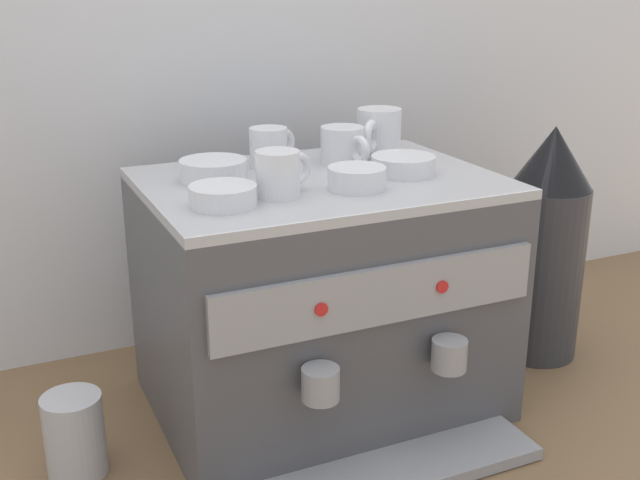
{
  "coord_description": "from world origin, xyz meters",
  "views": [
    {
      "loc": [
        -0.53,
        -1.15,
        0.75
      ],
      "look_at": [
        0.0,
        0.0,
        0.31
      ],
      "focal_mm": 44.1,
      "sensor_mm": 36.0,
      "label": 1
    }
  ],
  "objects_px": {
    "ceramic_cup_2": "(280,173)",
    "ceramic_cup_3": "(378,132)",
    "ceramic_bowl_3": "(223,196)",
    "milk_pitcher": "(75,435)",
    "espresso_machine": "(321,296)",
    "ceramic_bowl_1": "(357,179)",
    "ceramic_cup_0": "(270,147)",
    "ceramic_bowl_2": "(213,171)",
    "ceramic_bowl_0": "(403,165)",
    "coffee_grinder": "(545,244)",
    "ceramic_cup_1": "(344,145)"
  },
  "relations": [
    {
      "from": "ceramic_bowl_1",
      "to": "ceramic_bowl_3",
      "type": "bearing_deg",
      "value": -178.97
    },
    {
      "from": "espresso_machine",
      "to": "ceramic_bowl_3",
      "type": "distance_m",
      "value": 0.31
    },
    {
      "from": "espresso_machine",
      "to": "ceramic_bowl_1",
      "type": "xyz_separation_m",
      "value": [
        0.02,
        -0.08,
        0.23
      ]
    },
    {
      "from": "ceramic_cup_2",
      "to": "espresso_machine",
      "type": "bearing_deg",
      "value": 34.61
    },
    {
      "from": "ceramic_bowl_1",
      "to": "milk_pitcher",
      "type": "height_order",
      "value": "ceramic_bowl_1"
    },
    {
      "from": "ceramic_bowl_1",
      "to": "ceramic_bowl_2",
      "type": "xyz_separation_m",
      "value": [
        -0.19,
        0.14,
        0.0
      ]
    },
    {
      "from": "ceramic_cup_3",
      "to": "milk_pitcher",
      "type": "bearing_deg",
      "value": -164.98
    },
    {
      "from": "ceramic_cup_1",
      "to": "ceramic_bowl_3",
      "type": "relative_size",
      "value": 1.14
    },
    {
      "from": "ceramic_cup_0",
      "to": "ceramic_cup_2",
      "type": "relative_size",
      "value": 0.96
    },
    {
      "from": "espresso_machine",
      "to": "ceramic_bowl_3",
      "type": "bearing_deg",
      "value": -156.5
    },
    {
      "from": "espresso_machine",
      "to": "ceramic_cup_3",
      "type": "height_order",
      "value": "ceramic_cup_3"
    },
    {
      "from": "milk_pitcher",
      "to": "ceramic_bowl_1",
      "type": "bearing_deg",
      "value": -5.29
    },
    {
      "from": "espresso_machine",
      "to": "ceramic_cup_0",
      "type": "height_order",
      "value": "ceramic_cup_0"
    },
    {
      "from": "ceramic_cup_0",
      "to": "ceramic_cup_2",
      "type": "bearing_deg",
      "value": -106.73
    },
    {
      "from": "ceramic_cup_2",
      "to": "ceramic_bowl_0",
      "type": "relative_size",
      "value": 0.93
    },
    {
      "from": "ceramic_bowl_3",
      "to": "milk_pitcher",
      "type": "xyz_separation_m",
      "value": [
        -0.24,
        0.05,
        -0.37
      ]
    },
    {
      "from": "ceramic_cup_0",
      "to": "ceramic_bowl_0",
      "type": "bearing_deg",
      "value": -36.82
    },
    {
      "from": "ceramic_bowl_0",
      "to": "ceramic_cup_2",
      "type": "bearing_deg",
      "value": -170.12
    },
    {
      "from": "ceramic_bowl_1",
      "to": "ceramic_bowl_2",
      "type": "relative_size",
      "value": 0.83
    },
    {
      "from": "ceramic_cup_2",
      "to": "ceramic_bowl_1",
      "type": "distance_m",
      "value": 0.13
    },
    {
      "from": "ceramic_bowl_2",
      "to": "espresso_machine",
      "type": "bearing_deg",
      "value": -20.27
    },
    {
      "from": "ceramic_cup_1",
      "to": "ceramic_bowl_2",
      "type": "distance_m",
      "value": 0.25
    },
    {
      "from": "ceramic_cup_1",
      "to": "coffee_grinder",
      "type": "relative_size",
      "value": 0.24
    },
    {
      "from": "ceramic_cup_3",
      "to": "ceramic_bowl_0",
      "type": "relative_size",
      "value": 0.99
    },
    {
      "from": "ceramic_cup_0",
      "to": "ceramic_cup_3",
      "type": "distance_m",
      "value": 0.22
    },
    {
      "from": "ceramic_cup_2",
      "to": "milk_pitcher",
      "type": "bearing_deg",
      "value": 174.7
    },
    {
      "from": "ceramic_cup_0",
      "to": "ceramic_cup_1",
      "type": "bearing_deg",
      "value": -11.75
    },
    {
      "from": "espresso_machine",
      "to": "coffee_grinder",
      "type": "distance_m",
      "value": 0.49
    },
    {
      "from": "ceramic_cup_0",
      "to": "ceramic_cup_2",
      "type": "height_order",
      "value": "same"
    },
    {
      "from": "ceramic_bowl_0",
      "to": "coffee_grinder",
      "type": "relative_size",
      "value": 0.23
    },
    {
      "from": "ceramic_bowl_2",
      "to": "ceramic_bowl_0",
      "type": "bearing_deg",
      "value": -16.32
    },
    {
      "from": "ceramic_bowl_1",
      "to": "ceramic_cup_2",
      "type": "bearing_deg",
      "value": 174.75
    },
    {
      "from": "ceramic_cup_2",
      "to": "ceramic_bowl_3",
      "type": "xyz_separation_m",
      "value": [
        -0.1,
        -0.02,
        -0.02
      ]
    },
    {
      "from": "ceramic_cup_2",
      "to": "coffee_grinder",
      "type": "relative_size",
      "value": 0.22
    },
    {
      "from": "ceramic_cup_0",
      "to": "ceramic_cup_3",
      "type": "height_order",
      "value": "ceramic_cup_3"
    },
    {
      "from": "ceramic_cup_1",
      "to": "ceramic_bowl_1",
      "type": "xyz_separation_m",
      "value": [
        -0.06,
        -0.17,
        -0.02
      ]
    },
    {
      "from": "ceramic_cup_2",
      "to": "ceramic_bowl_1",
      "type": "xyz_separation_m",
      "value": [
        0.13,
        -0.01,
        -0.02
      ]
    },
    {
      "from": "ceramic_cup_1",
      "to": "coffee_grinder",
      "type": "bearing_deg",
      "value": -12.35
    },
    {
      "from": "ceramic_bowl_3",
      "to": "coffee_grinder",
      "type": "xyz_separation_m",
      "value": [
        0.68,
        0.08,
        -0.2
      ]
    },
    {
      "from": "espresso_machine",
      "to": "ceramic_cup_1",
      "type": "xyz_separation_m",
      "value": [
        0.08,
        0.08,
        0.24
      ]
    },
    {
      "from": "ceramic_cup_1",
      "to": "ceramic_cup_3",
      "type": "height_order",
      "value": "ceramic_cup_3"
    },
    {
      "from": "ceramic_bowl_1",
      "to": "milk_pitcher",
      "type": "xyz_separation_m",
      "value": [
        -0.46,
        0.04,
        -0.37
      ]
    },
    {
      "from": "ceramic_cup_1",
      "to": "ceramic_cup_3",
      "type": "bearing_deg",
      "value": 23.72
    },
    {
      "from": "ceramic_bowl_3",
      "to": "ceramic_cup_0",
      "type": "bearing_deg",
      "value": 52.73
    },
    {
      "from": "ceramic_cup_2",
      "to": "ceramic_cup_3",
      "type": "relative_size",
      "value": 0.94
    },
    {
      "from": "ceramic_cup_0",
      "to": "ceramic_cup_1",
      "type": "distance_m",
      "value": 0.13
    },
    {
      "from": "ceramic_cup_3",
      "to": "coffee_grinder",
      "type": "relative_size",
      "value": 0.23
    },
    {
      "from": "ceramic_bowl_1",
      "to": "ceramic_bowl_3",
      "type": "height_order",
      "value": "ceramic_bowl_1"
    },
    {
      "from": "ceramic_bowl_1",
      "to": "ceramic_bowl_2",
      "type": "distance_m",
      "value": 0.24
    },
    {
      "from": "ceramic_cup_1",
      "to": "milk_pitcher",
      "type": "distance_m",
      "value": 0.66
    }
  ]
}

